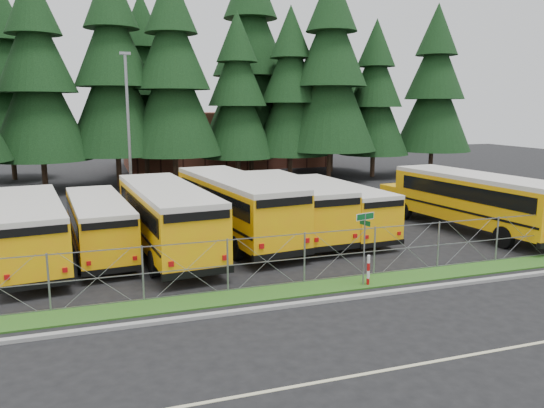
{
  "coord_description": "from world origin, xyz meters",
  "views": [
    {
      "loc": [
        -8.4,
        -18.98,
        6.67
      ],
      "look_at": [
        -0.61,
        4.0,
        2.19
      ],
      "focal_mm": 35.0,
      "sensor_mm": 36.0,
      "label": 1
    }
  ],
  "objects_px": {
    "bus_1": "(31,231)",
    "bus_5": "(289,207)",
    "light_standard": "(128,124)",
    "bus_3": "(165,219)",
    "street_sign": "(365,234)",
    "bus_6": "(332,208)",
    "bus_east": "(470,202)",
    "bus_4": "(233,208)",
    "striped_bollard": "(368,271)",
    "bus_2": "(98,226)"
  },
  "relations": [
    {
      "from": "bus_3",
      "to": "bus_5",
      "type": "bearing_deg",
      "value": 7.22
    },
    {
      "from": "bus_4",
      "to": "bus_1",
      "type": "bearing_deg",
      "value": -179.19
    },
    {
      "from": "bus_2",
      "to": "bus_3",
      "type": "height_order",
      "value": "bus_3"
    },
    {
      "from": "bus_2",
      "to": "bus_3",
      "type": "relative_size",
      "value": 0.83
    },
    {
      "from": "bus_east",
      "to": "street_sign",
      "type": "distance_m",
      "value": 11.64
    },
    {
      "from": "bus_1",
      "to": "striped_bollard",
      "type": "bearing_deg",
      "value": -37.93
    },
    {
      "from": "bus_5",
      "to": "bus_4",
      "type": "bearing_deg",
      "value": 177.53
    },
    {
      "from": "bus_5",
      "to": "striped_bollard",
      "type": "height_order",
      "value": "bus_5"
    },
    {
      "from": "bus_4",
      "to": "bus_3",
      "type": "bearing_deg",
      "value": -166.11
    },
    {
      "from": "street_sign",
      "to": "bus_3",
      "type": "bearing_deg",
      "value": 131.66
    },
    {
      "from": "bus_1",
      "to": "bus_4",
      "type": "relative_size",
      "value": 0.87
    },
    {
      "from": "bus_3",
      "to": "street_sign",
      "type": "height_order",
      "value": "bus_3"
    },
    {
      "from": "bus_6",
      "to": "bus_4",
      "type": "bearing_deg",
      "value": 172.12
    },
    {
      "from": "bus_6",
      "to": "street_sign",
      "type": "height_order",
      "value": "street_sign"
    },
    {
      "from": "light_standard",
      "to": "bus_east",
      "type": "bearing_deg",
      "value": -38.59
    },
    {
      "from": "bus_1",
      "to": "bus_4",
      "type": "height_order",
      "value": "bus_4"
    },
    {
      "from": "bus_1",
      "to": "bus_6",
      "type": "height_order",
      "value": "bus_1"
    },
    {
      "from": "striped_bollard",
      "to": "light_standard",
      "type": "xyz_separation_m",
      "value": [
        -7.19,
        19.74,
        4.9
      ]
    },
    {
      "from": "bus_3",
      "to": "bus_2",
      "type": "bearing_deg",
      "value": 160.7
    },
    {
      "from": "bus_3",
      "to": "light_standard",
      "type": "distance_m",
      "value": 13.13
    },
    {
      "from": "bus_1",
      "to": "light_standard",
      "type": "xyz_separation_m",
      "value": [
        5.06,
        12.45,
        4.09
      ]
    },
    {
      "from": "bus_4",
      "to": "street_sign",
      "type": "xyz_separation_m",
      "value": [
        2.81,
        -8.57,
        0.41
      ]
    },
    {
      "from": "light_standard",
      "to": "bus_4",
      "type": "bearing_deg",
      "value": -69.28
    },
    {
      "from": "bus_2",
      "to": "striped_bollard",
      "type": "xyz_separation_m",
      "value": [
        9.5,
        -7.98,
        -0.7
      ]
    },
    {
      "from": "bus_5",
      "to": "bus_east",
      "type": "distance_m",
      "value": 9.86
    },
    {
      "from": "bus_east",
      "to": "bus_5",
      "type": "bearing_deg",
      "value": 159.64
    },
    {
      "from": "bus_2",
      "to": "bus_3",
      "type": "bearing_deg",
      "value": -19.48
    },
    {
      "from": "bus_5",
      "to": "street_sign",
      "type": "distance_m",
      "value": 8.63
    },
    {
      "from": "street_sign",
      "to": "striped_bollard",
      "type": "xyz_separation_m",
      "value": [
        0.18,
        -0.05,
        -1.43
      ]
    },
    {
      "from": "bus_3",
      "to": "bus_4",
      "type": "distance_m",
      "value": 3.84
    },
    {
      "from": "bus_east",
      "to": "light_standard",
      "type": "height_order",
      "value": "light_standard"
    },
    {
      "from": "bus_5",
      "to": "bus_east",
      "type": "bearing_deg",
      "value": -16.92
    },
    {
      "from": "bus_1",
      "to": "bus_5",
      "type": "xyz_separation_m",
      "value": [
        12.3,
        1.36,
        0.06
      ]
    },
    {
      "from": "bus_east",
      "to": "striped_bollard",
      "type": "xyz_separation_m",
      "value": [
        -9.62,
        -6.33,
        -0.96
      ]
    },
    {
      "from": "bus_3",
      "to": "street_sign",
      "type": "relative_size",
      "value": 4.25
    },
    {
      "from": "bus_4",
      "to": "bus_5",
      "type": "distance_m",
      "value": 3.03
    },
    {
      "from": "bus_4",
      "to": "bus_6",
      "type": "height_order",
      "value": "bus_4"
    },
    {
      "from": "bus_4",
      "to": "striped_bollard",
      "type": "relative_size",
      "value": 10.3
    },
    {
      "from": "light_standard",
      "to": "striped_bollard",
      "type": "bearing_deg",
      "value": -69.98
    },
    {
      "from": "light_standard",
      "to": "bus_2",
      "type": "bearing_deg",
      "value": -101.1
    },
    {
      "from": "bus_1",
      "to": "bus_5",
      "type": "bearing_deg",
      "value": -0.83
    },
    {
      "from": "bus_east",
      "to": "light_standard",
      "type": "distance_m",
      "value": 21.87
    },
    {
      "from": "bus_3",
      "to": "bus_east",
      "type": "bearing_deg",
      "value": -8.19
    },
    {
      "from": "bus_2",
      "to": "striped_bollard",
      "type": "height_order",
      "value": "bus_2"
    },
    {
      "from": "bus_3",
      "to": "bus_5",
      "type": "distance_m",
      "value": 6.76
    },
    {
      "from": "bus_4",
      "to": "bus_5",
      "type": "bearing_deg",
      "value": -6.58
    },
    {
      "from": "bus_1",
      "to": "striped_bollard",
      "type": "relative_size",
      "value": 8.96
    },
    {
      "from": "bus_4",
      "to": "bus_5",
      "type": "relative_size",
      "value": 1.1
    },
    {
      "from": "bus_2",
      "to": "light_standard",
      "type": "relative_size",
      "value": 0.98
    },
    {
      "from": "bus_1",
      "to": "light_standard",
      "type": "relative_size",
      "value": 1.06
    }
  ]
}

